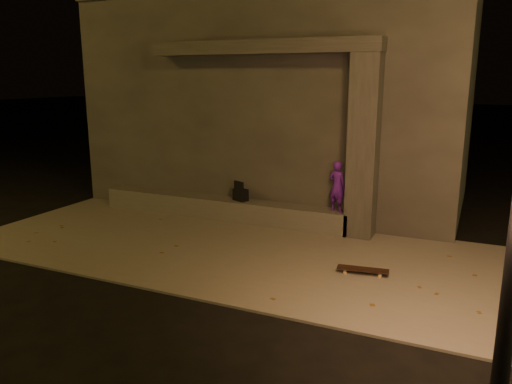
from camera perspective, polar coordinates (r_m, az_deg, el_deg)
The scene contains 9 objects.
ground at distance 7.75m, azimuth -7.45°, elevation -11.37°, with size 120.00×120.00×0.00m, color black.
sidewalk at distance 9.37m, azimuth -0.98°, elevation -6.73°, with size 11.00×4.40×0.04m, color slate.
building at distance 13.36m, azimuth 3.42°, elevation 10.50°, with size 9.00×5.10×5.22m.
ledge at distance 11.44m, azimuth -4.03°, elevation -1.81°, with size 6.00×0.55×0.45m, color #56544E.
column at distance 10.03m, azimuth 12.20°, elevation 5.01°, with size 0.55×0.55×3.60m, color #34322F.
canopy at distance 10.68m, azimuth 0.72°, elevation 16.20°, with size 5.00×0.70×0.28m, color #34322F.
skateboarder at distance 10.29m, azimuth 9.27°, elevation 0.65°, with size 0.38×0.25×1.05m, color #5618A1.
backpack at distance 11.12m, azimuth -1.77°, elevation -0.20°, with size 0.38×0.32×0.45m.
skateboard at distance 8.42m, azimuth 12.11°, elevation -8.68°, with size 0.85×0.32×0.09m.
Camera 1 is at (3.79, -5.97, 3.18)m, focal length 35.00 mm.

